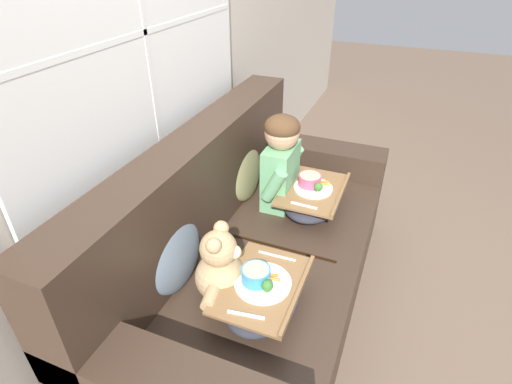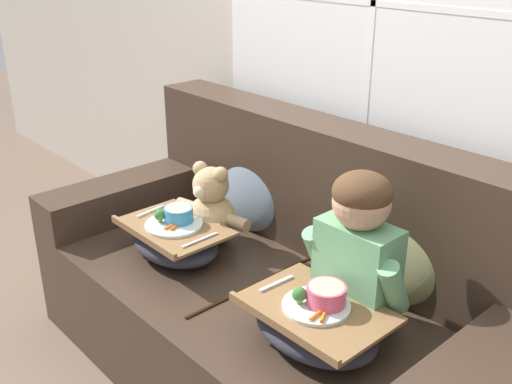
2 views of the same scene
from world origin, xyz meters
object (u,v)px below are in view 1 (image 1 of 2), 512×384
couch (252,257)px  lap_tray_child (312,198)px  teddy_bear (221,269)px  child_figure (281,157)px  throw_pillow_behind_child (243,167)px  lap_tray_teddy (263,294)px  throw_pillow_behind_teddy (172,248)px

couch → lap_tray_child: bearing=-28.1°
teddy_bear → child_figure: bearing=0.3°
throw_pillow_behind_child → child_figure: bearing=-90.0°
teddy_bear → lap_tray_teddy: 0.20m
couch → lap_tray_teddy: (-0.39, -0.21, 0.19)m
lap_tray_teddy → throw_pillow_behind_child: bearing=28.5°
teddy_bear → lap_tray_child: size_ratio=0.83×
throw_pillow_behind_child → lap_tray_child: (0.00, -0.42, -0.11)m
couch → throw_pillow_behind_child: size_ratio=4.84×
throw_pillow_behind_child → child_figure: child_figure is taller
teddy_bear → throw_pillow_behind_teddy: bearing=90.2°
child_figure → lap_tray_child: 0.29m
couch → lap_tray_teddy: size_ratio=4.47×
teddy_bear → lap_tray_child: teddy_bear is taller
couch → child_figure: (0.39, -0.02, 0.41)m
child_figure → teddy_bear: child_figure is taller
couch → lap_tray_teddy: couch is taller
couch → throw_pillow_behind_child: 0.53m
throw_pillow_behind_child → child_figure: size_ratio=0.76×
throw_pillow_behind_teddy → lap_tray_teddy: 0.44m
throw_pillow_behind_child → child_figure: 0.25m
teddy_bear → couch: bearing=2.9°
lap_tray_teddy → lap_tray_child: bearing=-0.0°
throw_pillow_behind_teddy → teddy_bear: size_ratio=1.07×
lap_tray_teddy → couch: bearing=28.2°
throw_pillow_behind_child → throw_pillow_behind_teddy: throw_pillow_behind_child is taller
couch → throw_pillow_behind_teddy: (-0.39, 0.21, 0.30)m
child_figure → lap_tray_teddy: child_figure is taller
couch → child_figure: same height
throw_pillow_behind_child → throw_pillow_behind_teddy: 0.78m
couch → throw_pillow_behind_teddy: size_ratio=4.87×
throw_pillow_behind_teddy → child_figure: (0.78, -0.23, 0.11)m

